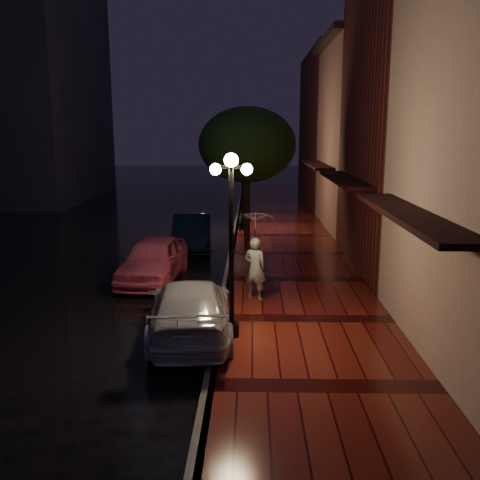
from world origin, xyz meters
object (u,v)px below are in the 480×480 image
(woman_with_umbrella, at_px, (255,242))
(streetlamp_far, at_px, (243,180))
(parking_meter, at_px, (233,247))
(navy_car, at_px, (192,232))
(streetlamp_near, at_px, (231,235))
(silver_car, at_px, (190,309))
(pink_car, at_px, (153,259))
(street_tree, at_px, (247,147))

(woman_with_umbrella, bearing_deg, streetlamp_far, -62.42)
(parking_meter, bearing_deg, woman_with_umbrella, -63.24)
(navy_car, distance_m, woman_with_umbrella, 7.76)
(streetlamp_near, height_order, parking_meter, streetlamp_near)
(parking_meter, bearing_deg, silver_car, -82.32)
(streetlamp_far, xyz_separation_m, pink_car, (-2.81, -8.77, -1.86))
(woman_with_umbrella, distance_m, parking_meter, 3.96)
(silver_car, distance_m, woman_with_umbrella, 3.15)
(streetlamp_near, bearing_deg, navy_car, 101.56)
(woman_with_umbrella, bearing_deg, parking_meter, -53.80)
(streetlamp_near, height_order, woman_with_umbrella, streetlamp_near)
(streetlamp_far, height_order, pink_car, streetlamp_far)
(pink_car, bearing_deg, silver_car, -65.38)
(streetlamp_near, height_order, street_tree, street_tree)
(streetlamp_near, relative_size, street_tree, 0.74)
(streetlamp_near, distance_m, woman_with_umbrella, 2.97)
(streetlamp_far, bearing_deg, pink_car, -107.79)
(street_tree, bearing_deg, pink_car, -118.07)
(streetlamp_far, distance_m, silver_car, 13.80)
(woman_with_umbrella, bearing_deg, navy_car, -45.37)
(street_tree, xyz_separation_m, parking_meter, (-0.46, -4.40, -3.37))
(streetlamp_near, distance_m, navy_car, 10.42)
(woman_with_umbrella, bearing_deg, streetlamp_near, 103.27)
(woman_with_umbrella, xyz_separation_m, parking_meter, (-0.77, 3.77, -0.97))
(street_tree, height_order, navy_car, street_tree)
(silver_car, xyz_separation_m, parking_meter, (0.82, 6.22, 0.18))
(streetlamp_near, bearing_deg, parking_meter, 91.74)
(streetlamp_far, relative_size, navy_car, 0.96)
(street_tree, distance_m, parking_meter, 5.56)
(streetlamp_far, distance_m, street_tree, 3.44)
(navy_car, bearing_deg, parking_meter, -66.55)
(pink_car, xyz_separation_m, silver_car, (1.79, -4.86, -0.04))
(pink_car, bearing_deg, streetlamp_near, -57.31)
(streetlamp_near, relative_size, woman_with_umbrella, 1.68)
(streetlamp_far, relative_size, street_tree, 0.74)
(pink_car, distance_m, woman_with_umbrella, 4.30)
(pink_car, distance_m, silver_car, 5.18)
(streetlamp_far, xyz_separation_m, navy_car, (-2.05, -3.96, -1.86))
(street_tree, height_order, woman_with_umbrella, street_tree)
(pink_car, relative_size, navy_car, 0.96)
(streetlamp_far, xyz_separation_m, woman_with_umbrella, (0.57, -11.18, -0.75))
(street_tree, distance_m, woman_with_umbrella, 8.52)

